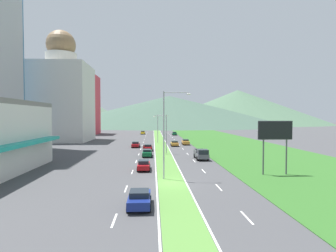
{
  "coord_description": "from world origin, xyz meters",
  "views": [
    {
      "loc": [
        -2.17,
        -31.41,
        7.84
      ],
      "look_at": [
        0.99,
        25.14,
        5.88
      ],
      "focal_mm": 28.94,
      "sensor_mm": 36.0,
      "label": 1
    }
  ],
  "objects_px": {
    "street_lamp_mid": "(165,131)",
    "car_7": "(174,133)",
    "street_lamp_near": "(167,129)",
    "street_lamp_far": "(159,127)",
    "car_3": "(136,144)",
    "car_6": "(139,199)",
    "car_5": "(175,143)",
    "car_8": "(186,142)",
    "pickup_truck_0": "(201,154)",
    "car_1": "(147,153)",
    "car_4": "(148,147)",
    "car_0": "(144,165)",
    "billboard_roadside": "(275,134)",
    "car_2": "(143,133)",
    "motorcycle_rider": "(144,150)"
  },
  "relations": [
    {
      "from": "car_2",
      "to": "street_lamp_mid",
      "type": "bearing_deg",
      "value": -173.8
    },
    {
      "from": "billboard_roadside",
      "to": "car_7",
      "type": "distance_m",
      "value": 79.35
    },
    {
      "from": "street_lamp_near",
      "to": "street_lamp_far",
      "type": "relative_size",
      "value": 1.31
    },
    {
      "from": "car_4",
      "to": "motorcycle_rider",
      "type": "bearing_deg",
      "value": 169.62
    },
    {
      "from": "car_5",
      "to": "car_4",
      "type": "bearing_deg",
      "value": -36.61
    },
    {
      "from": "billboard_roadside",
      "to": "car_7",
      "type": "xyz_separation_m",
      "value": [
        -7.23,
        78.87,
        -4.84
      ]
    },
    {
      "from": "car_0",
      "to": "car_5",
      "type": "bearing_deg",
      "value": -12.53
    },
    {
      "from": "car_3",
      "to": "car_2",
      "type": "bearing_deg",
      "value": 0.03
    },
    {
      "from": "street_lamp_mid",
      "to": "car_6",
      "type": "xyz_separation_m",
      "value": [
        -3.64,
        -33.52,
        -4.01
      ]
    },
    {
      "from": "street_lamp_far",
      "to": "street_lamp_mid",
      "type": "bearing_deg",
      "value": -88.41
    },
    {
      "from": "pickup_truck_0",
      "to": "car_5",
      "type": "bearing_deg",
      "value": -172.38
    },
    {
      "from": "pickup_truck_0",
      "to": "car_6",
      "type": "bearing_deg",
      "value": -21.38
    },
    {
      "from": "street_lamp_near",
      "to": "motorcycle_rider",
      "type": "bearing_deg",
      "value": 98.49
    },
    {
      "from": "street_lamp_far",
      "to": "car_0",
      "type": "bearing_deg",
      "value": -94.5
    },
    {
      "from": "car_7",
      "to": "billboard_roadside",
      "type": "bearing_deg",
      "value": 5.24
    },
    {
      "from": "billboard_roadside",
      "to": "car_3",
      "type": "bearing_deg",
      "value": 121.3
    },
    {
      "from": "car_3",
      "to": "car_5",
      "type": "height_order",
      "value": "car_3"
    },
    {
      "from": "street_lamp_mid",
      "to": "car_3",
      "type": "height_order",
      "value": "street_lamp_mid"
    },
    {
      "from": "car_7",
      "to": "car_8",
      "type": "relative_size",
      "value": 1.06
    },
    {
      "from": "street_lamp_mid",
      "to": "car_3",
      "type": "distance_m",
      "value": 15.01
    },
    {
      "from": "street_lamp_far",
      "to": "car_1",
      "type": "height_order",
      "value": "street_lamp_far"
    },
    {
      "from": "car_0",
      "to": "car_5",
      "type": "xyz_separation_m",
      "value": [
        7.14,
        32.12,
        -0.04
      ]
    },
    {
      "from": "street_lamp_far",
      "to": "car_6",
      "type": "distance_m",
      "value": 56.99
    },
    {
      "from": "street_lamp_near",
      "to": "car_5",
      "type": "relative_size",
      "value": 2.67
    },
    {
      "from": "billboard_roadside",
      "to": "car_5",
      "type": "distance_m",
      "value": 38.23
    },
    {
      "from": "street_lamp_mid",
      "to": "car_7",
      "type": "bearing_deg",
      "value": 83.38
    },
    {
      "from": "street_lamp_mid",
      "to": "motorcycle_rider",
      "type": "bearing_deg",
      "value": 165.59
    },
    {
      "from": "car_3",
      "to": "car_6",
      "type": "relative_size",
      "value": 1.17
    },
    {
      "from": "car_7",
      "to": "pickup_truck_0",
      "type": "relative_size",
      "value": 0.84
    },
    {
      "from": "car_7",
      "to": "motorcycle_rider",
      "type": "distance_m",
      "value": 57.33
    },
    {
      "from": "car_5",
      "to": "billboard_roadside",
      "type": "bearing_deg",
      "value": 16.19
    },
    {
      "from": "car_5",
      "to": "car_6",
      "type": "relative_size",
      "value": 1.01
    },
    {
      "from": "car_8",
      "to": "motorcycle_rider",
      "type": "height_order",
      "value": "motorcycle_rider"
    },
    {
      "from": "car_3",
      "to": "car_6",
      "type": "height_order",
      "value": "car_6"
    },
    {
      "from": "car_3",
      "to": "car_6",
      "type": "bearing_deg",
      "value": -175.97
    },
    {
      "from": "street_lamp_mid",
      "to": "car_4",
      "type": "height_order",
      "value": "street_lamp_mid"
    },
    {
      "from": "street_lamp_mid",
      "to": "car_5",
      "type": "relative_size",
      "value": 2.0
    },
    {
      "from": "car_8",
      "to": "street_lamp_near",
      "type": "bearing_deg",
      "value": -10.16
    },
    {
      "from": "car_4",
      "to": "pickup_truck_0",
      "type": "distance_m",
      "value": 16.85
    },
    {
      "from": "car_1",
      "to": "car_4",
      "type": "height_order",
      "value": "same"
    },
    {
      "from": "pickup_truck_0",
      "to": "street_lamp_mid",
      "type": "bearing_deg",
      "value": -141.24
    },
    {
      "from": "car_7",
      "to": "car_8",
      "type": "height_order",
      "value": "car_8"
    },
    {
      "from": "car_1",
      "to": "car_6",
      "type": "bearing_deg",
      "value": 179.94
    },
    {
      "from": "car_0",
      "to": "car_6",
      "type": "bearing_deg",
      "value": -179.35
    },
    {
      "from": "billboard_roadside",
      "to": "street_lamp_near",
      "type": "bearing_deg",
      "value": -173.15
    },
    {
      "from": "car_5",
      "to": "car_1",
      "type": "bearing_deg",
      "value": -20.44
    },
    {
      "from": "street_lamp_far",
      "to": "car_4",
      "type": "xyz_separation_m",
      "value": [
        -2.94,
        -17.6,
        -4.16
      ]
    },
    {
      "from": "car_0",
      "to": "car_5",
      "type": "distance_m",
      "value": 32.9
    },
    {
      "from": "street_lamp_near",
      "to": "car_7",
      "type": "relative_size",
      "value": 2.41
    },
    {
      "from": "car_3",
      "to": "car_1",
      "type": "bearing_deg",
      "value": -168.61
    }
  ]
}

